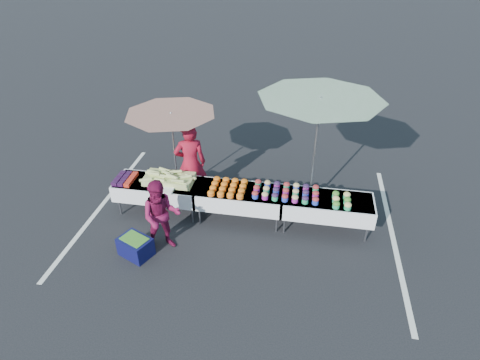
% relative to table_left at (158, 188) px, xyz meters
% --- Properties ---
extents(ground, '(80.00, 80.00, 0.00)m').
position_rel_table_left_xyz_m(ground, '(1.80, 0.00, -0.58)').
color(ground, black).
extents(stripe_left, '(0.10, 5.00, 0.00)m').
position_rel_table_left_xyz_m(stripe_left, '(-1.40, 0.00, -0.58)').
color(stripe_left, silver).
rests_on(stripe_left, ground).
extents(stripe_right, '(0.10, 5.00, 0.00)m').
position_rel_table_left_xyz_m(stripe_right, '(5.00, 0.00, -0.58)').
color(stripe_right, silver).
rests_on(stripe_right, ground).
extents(table_left, '(1.86, 0.81, 0.75)m').
position_rel_table_left_xyz_m(table_left, '(0.00, 0.00, 0.00)').
color(table_left, white).
rests_on(table_left, ground).
extents(table_center, '(1.86, 0.81, 0.75)m').
position_rel_table_left_xyz_m(table_center, '(1.80, 0.00, 0.00)').
color(table_center, white).
rests_on(table_center, ground).
extents(table_right, '(1.86, 0.81, 0.75)m').
position_rel_table_left_xyz_m(table_right, '(3.60, 0.00, 0.00)').
color(table_right, white).
rests_on(table_right, ground).
extents(berry_punnets, '(0.40, 0.54, 0.08)m').
position_rel_table_left_xyz_m(berry_punnets, '(-0.71, -0.06, 0.21)').
color(berry_punnets, black).
rests_on(berry_punnets, table_left).
extents(corn_pile, '(1.16, 0.57, 0.26)m').
position_rel_table_left_xyz_m(corn_pile, '(0.25, 0.05, 0.26)').
color(corn_pile, '#A7CB68').
rests_on(corn_pile, table_left).
extents(plastic_bags, '(0.30, 0.25, 0.05)m').
position_rel_table_left_xyz_m(plastic_bags, '(0.30, -0.30, 0.19)').
color(plastic_bags, white).
rests_on(plastic_bags, table_left).
extents(carrot_bowls, '(0.75, 0.69, 0.11)m').
position_rel_table_left_xyz_m(carrot_bowls, '(1.55, -0.01, 0.22)').
color(carrot_bowls, orange).
rests_on(carrot_bowls, table_center).
extents(potato_cups, '(1.34, 0.58, 0.16)m').
position_rel_table_left_xyz_m(potato_cups, '(2.75, 0.00, 0.25)').
color(potato_cups, '#2840BD').
rests_on(potato_cups, table_right).
extents(bean_baskets, '(0.36, 0.50, 0.15)m').
position_rel_table_left_xyz_m(bean_baskets, '(3.86, -0.10, 0.24)').
color(bean_baskets, '#28A064').
rests_on(bean_baskets, table_right).
extents(vendor, '(0.81, 0.66, 1.90)m').
position_rel_table_left_xyz_m(vendor, '(0.59, 0.56, 0.37)').
color(vendor, maroon).
rests_on(vendor, ground).
extents(customer, '(0.89, 0.79, 1.52)m').
position_rel_table_left_xyz_m(customer, '(0.49, -1.15, 0.18)').
color(customer, maroon).
rests_on(customer, ground).
extents(umbrella_left, '(2.21, 2.21, 2.04)m').
position_rel_table_left_xyz_m(umbrella_left, '(0.15, 0.80, 1.26)').
color(umbrella_left, black).
rests_on(umbrella_left, ground).
extents(umbrella_right, '(2.78, 2.78, 2.60)m').
position_rel_table_left_xyz_m(umbrella_right, '(3.26, 0.79, 1.77)').
color(umbrella_right, black).
rests_on(umbrella_right, ground).
extents(storage_bin, '(0.73, 0.65, 0.39)m').
position_rel_table_left_xyz_m(storage_bin, '(0.02, -1.45, -0.38)').
color(storage_bin, '#0C0D3E').
rests_on(storage_bin, ground).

